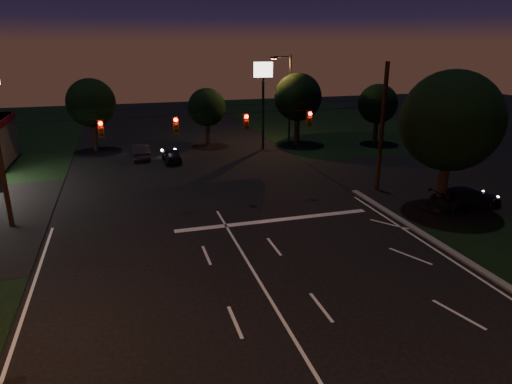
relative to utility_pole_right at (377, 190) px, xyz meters
name	(u,v)px	position (x,y,z in m)	size (l,w,h in m)	color
ground	(298,345)	(-12.00, -15.00, 0.00)	(140.00, 140.00, 0.00)	black
cross_street_right	(460,177)	(8.00, 1.00, 0.00)	(20.00, 16.00, 0.02)	black
stop_bar	(274,220)	(-9.00, -3.50, 0.01)	(12.00, 0.50, 0.01)	silver
utility_pole_right	(377,190)	(0.00, 0.00, 0.00)	(0.30, 0.30, 9.00)	black
utility_pole_left	(12,226)	(-24.00, 0.00, 0.00)	(0.28, 0.28, 8.00)	black
signal_span	(212,122)	(-12.00, -0.04, 5.50)	(24.00, 0.40, 1.56)	black
pole_sign_right	(263,85)	(-4.00, 15.00, 6.24)	(1.80, 0.30, 8.40)	black
street_light_right_far	(287,93)	(-0.76, 17.00, 5.24)	(2.20, 0.35, 9.00)	black
tree_right_near	(449,122)	(1.53, -4.83, 5.68)	(6.00, 6.00, 8.76)	black
tree_far_b	(91,103)	(-19.98, 19.13, 4.61)	(4.60, 4.60, 6.98)	black
tree_far_c	(207,108)	(-8.98, 18.10, 3.90)	(3.80, 3.80, 5.86)	black
tree_far_d	(298,98)	(0.02, 16.13, 4.83)	(4.80, 4.80, 7.30)	black
tree_far_e	(377,104)	(8.02, 14.11, 4.11)	(4.00, 4.00, 6.18)	black
car_oncoming_a	(172,155)	(-13.34, 12.28, 0.61)	(1.45, 3.61, 1.23)	black
car_oncoming_b	(140,151)	(-15.98, 14.48, 0.69)	(1.46, 4.19, 1.38)	black
car_cross	(466,198)	(3.48, -5.00, 0.71)	(1.98, 4.87, 1.41)	black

